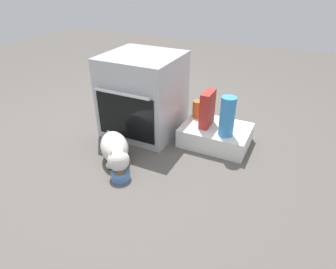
{
  "coord_description": "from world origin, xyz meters",
  "views": [
    {
      "loc": [
        1.07,
        -1.51,
        1.24
      ],
      "look_at": [
        0.32,
        0.04,
        0.25
      ],
      "focal_mm": 31.19,
      "sensor_mm": 36.0,
      "label": 1
    }
  ],
  "objects_px": {
    "cat": "(115,149)",
    "oven": "(143,94)",
    "pantry_cabinet": "(216,135)",
    "food_bowl": "(121,175)",
    "water_bottle": "(227,116)",
    "cereal_box": "(207,109)",
    "soda_can": "(227,119)",
    "sauce_jar": "(197,109)"
  },
  "relations": [
    {
      "from": "cat",
      "to": "oven",
      "type": "bearing_deg",
      "value": 143.67
    },
    {
      "from": "pantry_cabinet",
      "to": "food_bowl",
      "type": "distance_m",
      "value": 0.84
    },
    {
      "from": "pantry_cabinet",
      "to": "water_bottle",
      "type": "height_order",
      "value": "water_bottle"
    },
    {
      "from": "cat",
      "to": "water_bottle",
      "type": "xyz_separation_m",
      "value": [
        0.66,
        0.49,
        0.19
      ]
    },
    {
      "from": "pantry_cabinet",
      "to": "cereal_box",
      "type": "bearing_deg",
      "value": -174.89
    },
    {
      "from": "cat",
      "to": "soda_can",
      "type": "height_order",
      "value": "soda_can"
    },
    {
      "from": "cereal_box",
      "to": "sauce_jar",
      "type": "distance_m",
      "value": 0.18
    },
    {
      "from": "oven",
      "to": "soda_can",
      "type": "distance_m",
      "value": 0.71
    },
    {
      "from": "oven",
      "to": "cat",
      "type": "relative_size",
      "value": 1.24
    },
    {
      "from": "food_bowl",
      "to": "pantry_cabinet",
      "type": "bearing_deg",
      "value": 59.42
    },
    {
      "from": "soda_can",
      "to": "pantry_cabinet",
      "type": "bearing_deg",
      "value": -147.23
    },
    {
      "from": "pantry_cabinet",
      "to": "sauce_jar",
      "type": "distance_m",
      "value": 0.27
    },
    {
      "from": "soda_can",
      "to": "cat",
      "type": "bearing_deg",
      "value": -135.58
    },
    {
      "from": "cereal_box",
      "to": "sauce_jar",
      "type": "relative_size",
      "value": 2.0
    },
    {
      "from": "oven",
      "to": "sauce_jar",
      "type": "bearing_deg",
      "value": 19.6
    },
    {
      "from": "cat",
      "to": "sauce_jar",
      "type": "bearing_deg",
      "value": 108.87
    },
    {
      "from": "soda_can",
      "to": "oven",
      "type": "bearing_deg",
      "value": -172.49
    },
    {
      "from": "food_bowl",
      "to": "cat",
      "type": "height_order",
      "value": "cat"
    },
    {
      "from": "oven",
      "to": "water_bottle",
      "type": "xyz_separation_m",
      "value": [
        0.72,
        -0.04,
        -0.03
      ]
    },
    {
      "from": "water_bottle",
      "to": "soda_can",
      "type": "bearing_deg",
      "value": 101.5
    },
    {
      "from": "pantry_cabinet",
      "to": "water_bottle",
      "type": "distance_m",
      "value": 0.26
    },
    {
      "from": "soda_can",
      "to": "sauce_jar",
      "type": "bearing_deg",
      "value": 167.79
    },
    {
      "from": "oven",
      "to": "soda_can",
      "type": "relative_size",
      "value": 5.45
    },
    {
      "from": "water_bottle",
      "to": "food_bowl",
      "type": "bearing_deg",
      "value": -129.51
    },
    {
      "from": "sauce_jar",
      "to": "oven",
      "type": "bearing_deg",
      "value": -160.4
    },
    {
      "from": "soda_can",
      "to": "sauce_jar",
      "type": "xyz_separation_m",
      "value": [
        -0.27,
        0.06,
        0.01
      ]
    },
    {
      "from": "cereal_box",
      "to": "water_bottle",
      "type": "distance_m",
      "value": 0.2
    },
    {
      "from": "oven",
      "to": "cat",
      "type": "bearing_deg",
      "value": -83.11
    },
    {
      "from": "food_bowl",
      "to": "water_bottle",
      "type": "height_order",
      "value": "water_bottle"
    },
    {
      "from": "oven",
      "to": "pantry_cabinet",
      "type": "relative_size",
      "value": 1.25
    },
    {
      "from": "water_bottle",
      "to": "cat",
      "type": "bearing_deg",
      "value": -143.47
    },
    {
      "from": "sauce_jar",
      "to": "water_bottle",
      "type": "bearing_deg",
      "value": -32.46
    },
    {
      "from": "pantry_cabinet",
      "to": "cat",
      "type": "relative_size",
      "value": 0.99
    },
    {
      "from": "food_bowl",
      "to": "water_bottle",
      "type": "relative_size",
      "value": 0.43
    },
    {
      "from": "oven",
      "to": "pantry_cabinet",
      "type": "bearing_deg",
      "value": 4.25
    },
    {
      "from": "pantry_cabinet",
      "to": "cereal_box",
      "type": "relative_size",
      "value": 1.87
    },
    {
      "from": "cat",
      "to": "water_bottle",
      "type": "height_order",
      "value": "water_bottle"
    },
    {
      "from": "cat",
      "to": "soda_can",
      "type": "bearing_deg",
      "value": 91.2
    },
    {
      "from": "oven",
      "to": "pantry_cabinet",
      "type": "xyz_separation_m",
      "value": [
        0.62,
        0.05,
        -0.25
      ]
    },
    {
      "from": "water_bottle",
      "to": "sauce_jar",
      "type": "height_order",
      "value": "water_bottle"
    },
    {
      "from": "cereal_box",
      "to": "cat",
      "type": "bearing_deg",
      "value": -130.26
    },
    {
      "from": "pantry_cabinet",
      "to": "water_bottle",
      "type": "bearing_deg",
      "value": -41.68
    }
  ]
}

